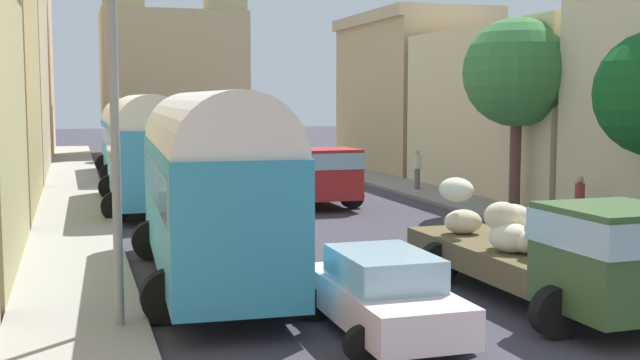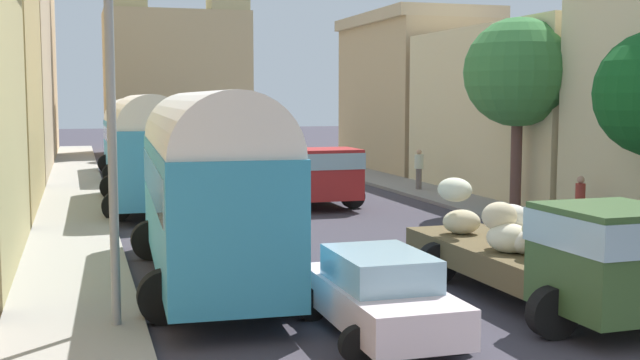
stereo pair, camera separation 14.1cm
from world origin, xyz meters
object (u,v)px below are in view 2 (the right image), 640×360
Objects in this scene: car_3 at (380,294)px; pedestrian_3 at (419,168)px; parked_bus_0 at (207,177)px; car_1 at (235,155)px; car_4 at (234,190)px; streetlamp_near at (122,101)px; pedestrian_2 at (580,199)px; car_5 at (205,170)px; cargo_truck_1 at (315,175)px; cargo_truck_0 at (556,251)px; car_0 at (257,165)px; parked_bus_1 at (144,145)px; parked_bus_2 at (132,134)px; car_2 at (214,148)px.

pedestrian_3 is (9.25, 19.48, 0.32)m from car_3.
parked_bus_0 is 2.53× the size of car_1.
car_4 is 15.39m from streetlamp_near.
streetlamp_near reaches higher than car_4.
car_1 is 25.95m from pedestrian_2.
car_4 is 0.94× the size of car_5.
car_1 is (0.13, 17.03, -0.42)m from cargo_truck_1.
pedestrian_3 is at bearing -29.87° from car_5.
car_1 is at bearing 89.73° from cargo_truck_0.
car_0 is 1.01× the size of car_1.
parked_bus_1 is 6.49m from cargo_truck_1.
car_3 is at bearing -20.42° from streetlamp_near.
car_4 is 2.24× the size of pedestrian_2.
cargo_truck_1 is at bearing -88.13° from car_0.
parked_bus_2 is at bearing 101.41° from cargo_truck_0.
car_3 is 0.60× the size of streetlamp_near.
car_2 is 2.23× the size of pedestrian_2.
car_0 is 3.13m from car_5.
car_3 is 5.53m from streetlamp_near.
cargo_truck_0 is at bearing -90.09° from cargo_truck_1.
parked_bus_1 is at bearing 171.59° from cargo_truck_1.
cargo_truck_0 is at bearing -82.81° from car_5.
car_0 reaches higher than car_2.
car_4 is (-3.02, -9.99, -0.03)m from car_0.
car_2 is at bearing 74.68° from parked_bus_1.
pedestrian_2 is (12.42, -9.15, -1.35)m from parked_bus_1.
car_2 is at bearing 78.56° from streetlamp_near.
cargo_truck_0 is at bearing -8.33° from streetlamp_near.
car_0 is 15.30m from car_2.
cargo_truck_1 is at bearing -65.43° from parked_bus_2.
cargo_truck_0 is 1.83× the size of car_5.
parked_bus_0 is at bearing -90.00° from parked_bus_2.
car_1 is at bearing -89.80° from car_2.
cargo_truck_1 is 4.32× the size of pedestrian_2.
cargo_truck_0 is at bearing -90.27° from car_1.
parked_bus_1 is at bearing -171.57° from pedestrian_3.
car_4 is at bearing 72.21° from streetlamp_near.
pedestrian_3 is at bearing -47.80° from car_0.
car_0 is at bearing -93.05° from car_1.
pedestrian_3 is at bearing 73.87° from cargo_truck_0.
car_5 is 9.86m from pedestrian_3.
car_2 is (0.40, 15.29, -0.09)m from car_0.
car_5 is (-3.18, -9.44, 0.04)m from car_1.
cargo_truck_1 is 1.93× the size of car_4.
parked_bus_2 is at bearing 88.39° from parked_bus_1.
car_1 is 9.96m from car_5.
car_0 is (-0.30, 9.07, -0.35)m from cargo_truck_1.
parked_bus_2 is 7.09m from car_0.
car_3 is at bearing -95.35° from car_2.
cargo_truck_1 reaches higher than car_0.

